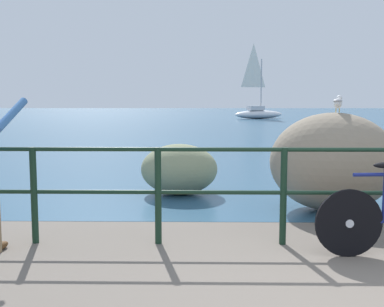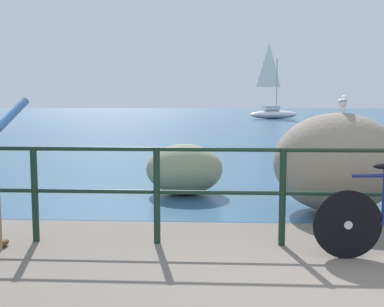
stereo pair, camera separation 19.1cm
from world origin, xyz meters
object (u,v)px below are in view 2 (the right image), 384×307
(breakwater_boulder_main, at_px, (337,163))
(sailboat, at_px, (273,110))
(seagull, at_px, (343,102))
(breakwater_boulder_left, at_px, (184,169))

(breakwater_boulder_main, distance_m, sailboat, 33.40)
(seagull, height_order, sailboat, sailboat)
(breakwater_boulder_main, xyz_separation_m, seagull, (0.06, 0.05, 0.81))
(breakwater_boulder_left, relative_size, seagull, 3.68)
(breakwater_boulder_main, bearing_deg, seagull, 42.41)
(breakwater_boulder_main, height_order, sailboat, sailboat)
(breakwater_boulder_main, relative_size, seagull, 5.12)
(breakwater_boulder_left, relative_size, sailboat, 0.20)
(seagull, distance_m, sailboat, 33.35)
(breakwater_boulder_main, bearing_deg, sailboat, 84.91)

